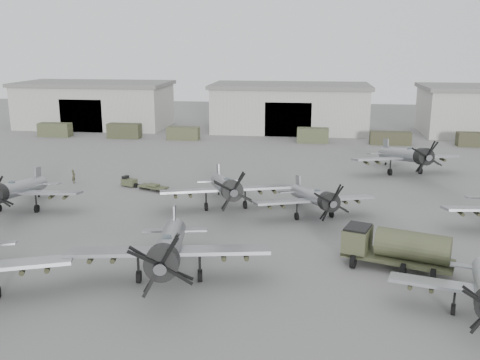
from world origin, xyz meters
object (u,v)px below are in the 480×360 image
object	(u,v)px
aircraft_near_1	(168,248)
aircraft_mid_1	(226,187)
aircraft_far_1	(407,155)
fuel_tanker	(396,246)
ground_crew	(74,176)
aircraft_mid_0	(15,190)
tug_trailer	(138,184)
aircraft_mid_2	(315,198)

from	to	relation	value
aircraft_near_1	aircraft_mid_1	size ratio (longest dim) A/B	1.09
aircraft_far_1	fuel_tanker	world-z (taller)	aircraft_far_1
aircraft_mid_1	ground_crew	xyz separation A→B (m)	(-19.44, 7.90, -1.54)
aircraft_near_1	aircraft_mid_0	distance (m)	23.07
fuel_tanker	ground_crew	distance (m)	39.59
aircraft_mid_0	aircraft_mid_1	distance (m)	20.39
aircraft_far_1	tug_trailer	world-z (taller)	aircraft_far_1
tug_trailer	aircraft_near_1	bearing A→B (deg)	-45.15
aircraft_near_1	tug_trailer	world-z (taller)	aircraft_near_1
tug_trailer	aircraft_mid_2	bearing A→B (deg)	-1.03
aircraft_mid_1	fuel_tanker	world-z (taller)	aircraft_mid_1
aircraft_mid_2	ground_crew	world-z (taller)	aircraft_mid_2
aircraft_far_1	ground_crew	xyz separation A→B (m)	(-39.50, -9.39, -1.64)
aircraft_mid_1	aircraft_far_1	xyz separation A→B (m)	(20.06, 17.29, 0.10)
aircraft_mid_2	fuel_tanker	bearing A→B (deg)	-81.12
aircraft_mid_1	tug_trailer	size ratio (longest dim) A/B	2.15
tug_trailer	ground_crew	size ratio (longest dim) A/B	3.69
tug_trailer	aircraft_mid_0	bearing A→B (deg)	-108.51
tug_trailer	ground_crew	distance (m)	8.29
aircraft_mid_0	ground_crew	xyz separation A→B (m)	(0.64, 11.45, -1.46)
fuel_tanker	tug_trailer	world-z (taller)	fuel_tanker
aircraft_mid_0	aircraft_mid_2	distance (m)	28.85
aircraft_near_1	aircraft_mid_1	xyz separation A→B (m)	(1.27, 16.90, -0.19)
aircraft_mid_2	tug_trailer	bearing A→B (deg)	137.21
aircraft_mid_0	aircraft_far_1	distance (m)	45.23
tug_trailer	ground_crew	bearing A→B (deg)	-165.61
aircraft_mid_0	aircraft_mid_1	size ratio (longest dim) A/B	0.97
aircraft_far_1	fuel_tanker	size ratio (longest dim) A/B	1.64
aircraft_mid_1	aircraft_far_1	bearing A→B (deg)	23.37
aircraft_mid_0	aircraft_far_1	bearing A→B (deg)	21.65
aircraft_mid_0	aircraft_mid_1	xyz separation A→B (m)	(20.08, 3.55, 0.08)
aircraft_near_1	aircraft_mid_0	xyz separation A→B (m)	(-18.81, 13.35, -0.27)
aircraft_mid_0	aircraft_mid_1	world-z (taller)	aircraft_mid_1
aircraft_mid_1	tug_trailer	world-z (taller)	aircraft_mid_1
aircraft_mid_0	tug_trailer	world-z (taller)	aircraft_mid_0
aircraft_near_1	aircraft_far_1	bearing A→B (deg)	47.75
aircraft_mid_0	aircraft_mid_2	bearing A→B (deg)	-2.11
fuel_tanker	aircraft_mid_1	bearing A→B (deg)	158.62
aircraft_mid_1	fuel_tanker	distance (m)	19.11
aircraft_near_1	aircraft_far_1	distance (m)	40.30
aircraft_mid_1	ground_crew	world-z (taller)	aircraft_mid_1
aircraft_near_1	ground_crew	size ratio (longest dim) A/B	8.64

